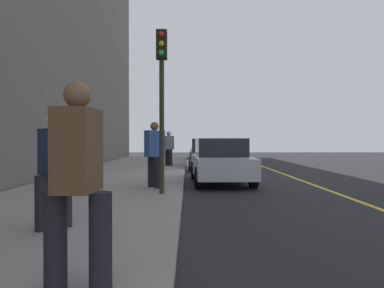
% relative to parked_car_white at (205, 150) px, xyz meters
% --- Properties ---
extents(ground_plane, '(56.00, 56.00, 0.00)m').
position_rel_parked_car_white_xyz_m(ground_plane, '(10.68, -0.28, -0.76)').
color(ground_plane, black).
extents(sidewalk, '(28.00, 4.60, 0.15)m').
position_rel_parked_car_white_xyz_m(sidewalk, '(10.68, -3.58, -0.68)').
color(sidewalk, gray).
rests_on(sidewalk, ground).
extents(lane_stripe_centre, '(28.00, 0.14, 0.01)m').
position_rel_parked_car_white_xyz_m(lane_stripe_centre, '(10.68, 2.92, -0.75)').
color(lane_stripe_centre, gold).
rests_on(lane_stripe_centre, ground).
extents(snow_bank_curb, '(5.72, 0.56, 0.22)m').
position_rel_parked_car_white_xyz_m(snow_bank_curb, '(4.85, -0.98, -0.65)').
color(snow_bank_curb, white).
rests_on(snow_bank_curb, ground).
extents(parked_car_white, '(4.50, 2.03, 1.51)m').
position_rel_parked_car_white_xyz_m(parked_car_white, '(0.00, 0.00, 0.00)').
color(parked_car_white, black).
rests_on(parked_car_white, ground).
extents(parked_car_charcoal, '(4.30, 1.94, 1.51)m').
position_rel_parked_car_white_xyz_m(parked_car_charcoal, '(6.28, -0.14, -0.00)').
color(parked_car_charcoal, black).
rests_on(parked_car_charcoal, ground).
extents(parked_car_silver, '(4.24, 2.01, 1.51)m').
position_rel_parked_car_white_xyz_m(parked_car_silver, '(12.47, -0.04, -0.00)').
color(parked_car_silver, black).
rests_on(parked_car_silver, ground).
extents(pedestrian_brown_coat, '(0.52, 0.61, 1.84)m').
position_rel_parked_car_white_xyz_m(pedestrian_brown_coat, '(21.86, -2.11, 0.38)').
color(pedestrian_brown_coat, black).
rests_on(pedestrian_brown_coat, sidewalk).
extents(pedestrian_grey_coat, '(0.52, 0.55, 1.73)m').
position_rel_parked_car_white_xyz_m(pedestrian_grey_coat, '(6.06, -2.13, 0.31)').
color(pedestrian_grey_coat, black).
rests_on(pedestrian_grey_coat, sidewalk).
extents(pedestrian_blue_coat, '(0.53, 0.58, 1.81)m').
position_rel_parked_car_white_xyz_m(pedestrian_blue_coat, '(14.81, -2.07, 0.36)').
color(pedestrian_blue_coat, black).
rests_on(pedestrian_blue_coat, sidewalk).
extents(pedestrian_navy_coat, '(0.53, 0.53, 1.71)m').
position_rel_parked_car_white_xyz_m(pedestrian_navy_coat, '(19.58, -3.14, 0.30)').
color(pedestrian_navy_coat, black).
rests_on(pedestrian_navy_coat, sidewalk).
extents(traffic_light_pole, '(0.35, 0.26, 3.99)m').
position_rel_parked_car_white_xyz_m(traffic_light_pole, '(15.98, -1.79, 2.11)').
color(traffic_light_pole, '#2D2D19').
rests_on(traffic_light_pole, sidewalk).
extents(rolling_suitcase, '(0.34, 0.22, 0.92)m').
position_rel_parked_car_white_xyz_m(rolling_suitcase, '(5.55, -2.15, -0.32)').
color(rolling_suitcase, '#191E38').
rests_on(rolling_suitcase, sidewalk).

